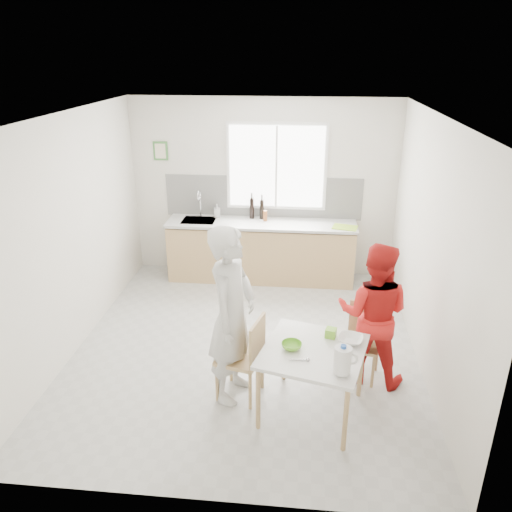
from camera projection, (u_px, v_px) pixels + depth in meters
The scene contains 21 objects.
ground at pixel (246, 346), 6.02m from camera, with size 4.50×4.50×0.00m, color #B7B7B2.
room_shell at pixel (245, 216), 5.39m from camera, with size 4.50×4.50×4.50m.
window at pixel (276, 167), 7.40m from camera, with size 1.50×0.06×1.30m.
backsplash at pixel (263, 197), 7.61m from camera, with size 3.00×0.02×0.65m, color white.
picture_frame at pixel (161, 151), 7.49m from camera, with size 0.22×0.03×0.28m.
kitchen_counter at pixel (261, 253), 7.66m from camera, with size 2.84×0.64×1.37m.
dining_table at pixel (313, 356), 4.70m from camera, with size 1.12×1.12×0.71m.
chair_left at pixel (246, 355), 4.97m from camera, with size 0.51×0.51×0.90m.
chair_far at pixel (363, 337), 5.36m from camera, with size 0.46×0.46×0.82m.
person_white at pixel (232, 315), 4.86m from camera, with size 0.67×0.44×1.84m, color silver.
person_red at pixel (373, 314), 5.16m from camera, with size 0.76×0.59×1.56m, color red.
bowl_green at pixel (292, 346), 4.68m from camera, with size 0.19×0.19×0.06m, color #6ABA2B.
bowl_white at pixel (351, 340), 4.78m from camera, with size 0.24×0.24×0.06m, color white.
milk_jug at pixel (343, 360), 4.27m from camera, with size 0.21×0.15×0.27m.
green_box at pixel (331, 333), 4.87m from camera, with size 0.10×0.10×0.09m, color #79C72E.
spoon at pixel (299, 360), 4.51m from camera, with size 0.01×0.01×0.16m, color #A5A5AA.
cutting_board at pixel (345, 227), 7.23m from camera, with size 0.35×0.25×0.01m, color #9FCE2F.
wine_bottle_a at pixel (252, 208), 7.58m from camera, with size 0.07×0.07×0.32m, color black.
wine_bottle_b at pixel (262, 209), 7.56m from camera, with size 0.07×0.07×0.30m, color black.
jar_amber at pixel (265, 216), 7.49m from camera, with size 0.06×0.06×0.16m, color brown.
soap_bottle at pixel (217, 211), 7.66m from camera, with size 0.09×0.09×0.20m, color #999999.
Camera 1 is at (0.63, -5.11, 3.32)m, focal length 35.00 mm.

